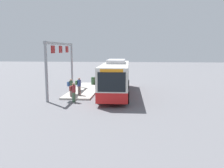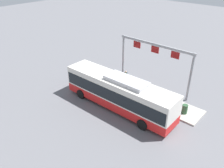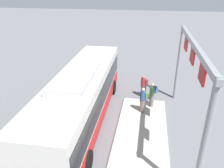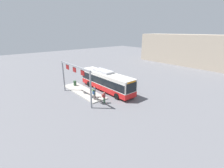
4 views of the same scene
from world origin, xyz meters
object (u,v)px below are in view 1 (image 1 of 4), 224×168
at_px(person_boarding, 71,87).
at_px(person_waiting_near, 73,92).
at_px(bus_main, 116,76).
at_px(person_waiting_mid, 79,86).
at_px(trash_bin, 93,81).

distance_m(person_boarding, person_waiting_near, 1.69).
bearing_deg(person_waiting_near, person_boarding, 112.55).
xyz_separation_m(bus_main, person_waiting_near, (3.87, -3.38, -0.92)).
bearing_deg(person_waiting_mid, trash_bin, 89.54).
height_order(bus_main, person_boarding, bus_main).
height_order(person_waiting_near, person_waiting_mid, person_waiting_mid).
relative_size(person_boarding, trash_bin, 1.86).
relative_size(person_waiting_mid, trash_bin, 1.86).
xyz_separation_m(bus_main, person_waiting_mid, (1.49, -3.45, -0.76)).
distance_m(person_boarding, person_waiting_mid, 0.99).
bearing_deg(bus_main, person_boarding, -60.96).
bearing_deg(bus_main, trash_bin, -150.11).
height_order(bus_main, person_waiting_near, bus_main).
relative_size(person_waiting_near, trash_bin, 1.86).
distance_m(bus_main, person_waiting_near, 5.22).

